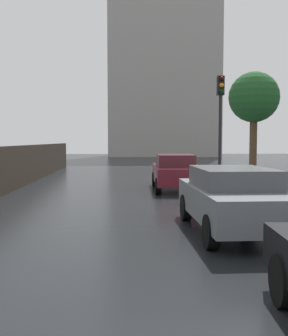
{
  "coord_description": "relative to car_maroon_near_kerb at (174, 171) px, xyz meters",
  "views": [
    {
      "loc": [
        0.28,
        -2.4,
        2.07
      ],
      "look_at": [
        0.83,
        8.35,
        1.34
      ],
      "focal_mm": 43.69,
      "sensor_mm": 36.0,
      "label": 1
    }
  ],
  "objects": [
    {
      "name": "street_tree_near",
      "position": [
        4.65,
        4.11,
        3.47
      ],
      "size": [
        2.61,
        2.61,
        5.61
      ],
      "color": "#4C3823",
      "rests_on": "ground"
    },
    {
      "name": "distant_tower",
      "position": [
        3.22,
        36.83,
        11.7
      ],
      "size": [
        14.44,
        7.84,
        24.94
      ],
      "color": "#9E9993",
      "rests_on": "ground"
    },
    {
      "name": "car_maroon_near_kerb",
      "position": [
        0.0,
        0.0,
        0.0
      ],
      "size": [
        1.83,
        4.26,
        1.49
      ],
      "rotation": [
        0.0,
        0.0,
        -0.03
      ],
      "color": "maroon",
      "rests_on": "ground"
    },
    {
      "name": "traffic_light",
      "position": [
        1.71,
        -0.84,
        2.45
      ],
      "size": [
        0.26,
        0.39,
        4.46
      ],
      "color": "black",
      "rests_on": "sidewalk_strip"
    },
    {
      "name": "car_grey_mid_road",
      "position": [
        0.33,
        -7.9,
        0.01
      ],
      "size": [
        1.93,
        4.33,
        1.45
      ],
      "rotation": [
        0.0,
        0.0,
        0.01
      ],
      "color": "slate",
      "rests_on": "ground"
    }
  ]
}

